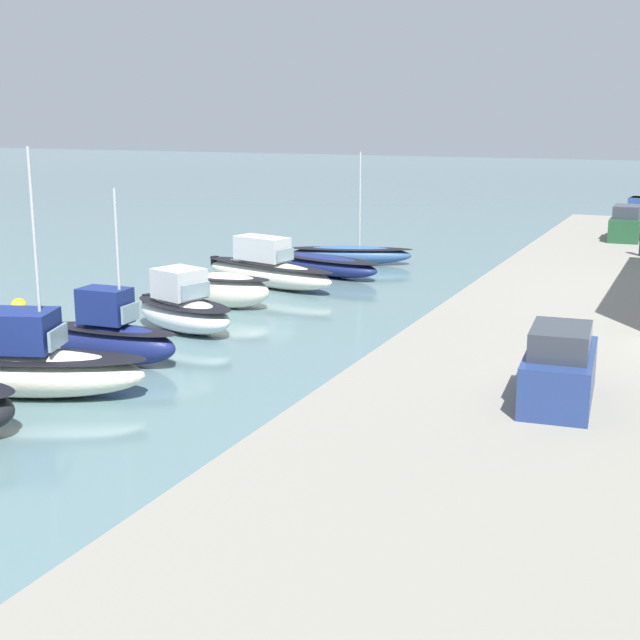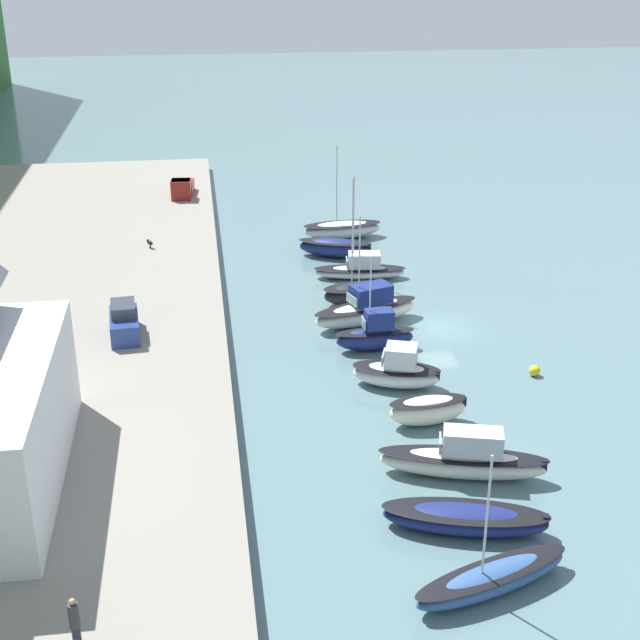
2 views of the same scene
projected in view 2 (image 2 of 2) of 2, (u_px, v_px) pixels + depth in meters
The scene contains 18 objects.
ground_plane at pixel (440, 328), 62.07m from camera, with size 320.00×320.00×0.00m, color slate.
quay_promenade at pixel (46, 342), 58.44m from camera, with size 97.36×23.49×1.24m.
moored_boat_0 at pixel (492, 578), 36.91m from camera, with size 4.03×7.69×6.72m.
moored_boat_1 at pixel (465, 518), 40.69m from camera, with size 4.10×7.99×1.17m.
moored_boat_2 at pixel (465, 460), 44.65m from camera, with size 4.05×8.75×2.64m.
moored_boat_3 at pixel (428, 410), 49.52m from camera, with size 2.17×4.65×1.68m.
moored_boat_4 at pixel (397, 371), 53.69m from camera, with size 3.84×5.79×2.65m.
moored_boat_5 at pixel (376, 335), 58.41m from camera, with size 1.81×5.34×6.40m.
moored_boat_6 at pixel (367, 310), 62.36m from camera, with size 4.69×8.29×7.97m.
moored_boat_7 at pixel (356, 293), 65.81m from camera, with size 3.09×5.35×9.55m.
moored_boat_8 at pixel (361, 269), 70.85m from camera, with size 2.95×7.51×8.38m.
moored_boat_9 at pixel (335, 248), 75.45m from camera, with size 4.08×6.61×1.58m.
moored_boat_10 at pixel (342, 229), 80.25m from camera, with size 3.09×7.34×8.42m.
parked_car_1 at pixel (124, 322), 57.53m from camera, with size 4.33×2.14×2.16m.
pickup_truck_0 at pixel (182, 188), 88.58m from camera, with size 4.87×2.32×1.90m.
person_on_quay at pixel (75, 622), 32.14m from camera, with size 0.40×0.40×2.14m.
dog_on_quay at pixel (150, 243), 73.94m from camera, with size 0.84×0.67×0.68m.
mooring_buoy_0 at pixel (535, 371), 55.16m from camera, with size 0.70×0.70×0.70m.
Camera 2 is at (-55.07, 16.17, 25.10)m, focal length 50.00 mm.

